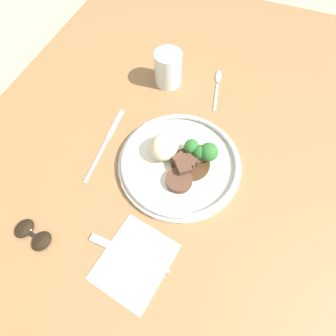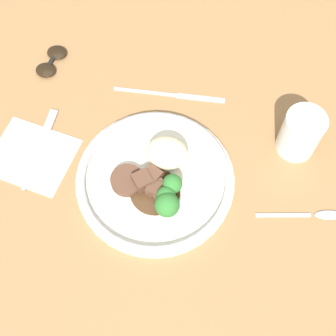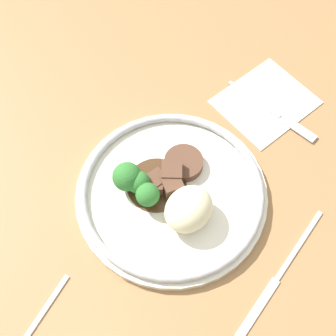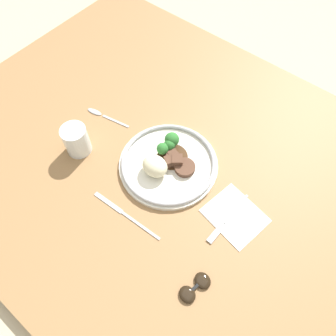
{
  "view_description": "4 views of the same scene",
  "coord_description": "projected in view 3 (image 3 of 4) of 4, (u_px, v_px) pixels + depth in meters",
  "views": [
    {
      "loc": [
        -0.24,
        -0.07,
        0.58
      ],
      "look_at": [
        0.02,
        0.03,
        0.06
      ],
      "focal_mm": 28.0,
      "sensor_mm": 36.0,
      "label": 1
    },
    {
      "loc": [
        0.14,
        -0.32,
        0.81
      ],
      "look_at": [
        0.07,
        0.03,
        0.07
      ],
      "focal_mm": 50.0,
      "sensor_mm": 36.0,
      "label": 2
    },
    {
      "loc": [
        0.28,
        0.21,
        0.67
      ],
      "look_at": [
        0.02,
        -0.01,
        0.06
      ],
      "focal_mm": 50.0,
      "sensor_mm": 36.0,
      "label": 3
    },
    {
      "loc": [
        -0.26,
        0.4,
        0.85
      ],
      "look_at": [
        0.03,
        0.03,
        0.06
      ],
      "focal_mm": 35.0,
      "sensor_mm": 36.0,
      "label": 4
    }
  ],
  "objects": [
    {
      "name": "knife",
      "position": [
        279.0,
        276.0,
        0.65
      ],
      "size": [
        0.22,
        0.02,
        0.0
      ],
      "rotation": [
        0.0,
        0.0,
        0.05
      ],
      "color": "#ADADB2",
      "rests_on": "dining_table"
    },
    {
      "name": "plate",
      "position": [
        171.0,
        193.0,
        0.69
      ],
      "size": [
        0.29,
        0.29,
        0.07
      ],
      "color": "silver",
      "rests_on": "dining_table"
    },
    {
      "name": "ground_plane",
      "position": [
        183.0,
        179.0,
        0.76
      ],
      "size": [
        8.0,
        8.0,
        0.0
      ],
      "primitive_type": "plane",
      "color": "tan"
    },
    {
      "name": "fork",
      "position": [
        279.0,
        116.0,
        0.77
      ],
      "size": [
        0.02,
        0.18,
        0.0
      ],
      "rotation": [
        0.0,
        0.0,
        1.54
      ],
      "color": "#ADADB2",
      "rests_on": "napkin"
    },
    {
      "name": "napkin",
      "position": [
        265.0,
        102.0,
        0.79
      ],
      "size": [
        0.17,
        0.15,
        0.0
      ],
      "color": "silver",
      "rests_on": "dining_table"
    },
    {
      "name": "dining_table",
      "position": [
        183.0,
        174.0,
        0.74
      ],
      "size": [
        1.58,
        1.1,
        0.03
      ],
      "color": "olive",
      "rests_on": "ground"
    }
  ]
}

